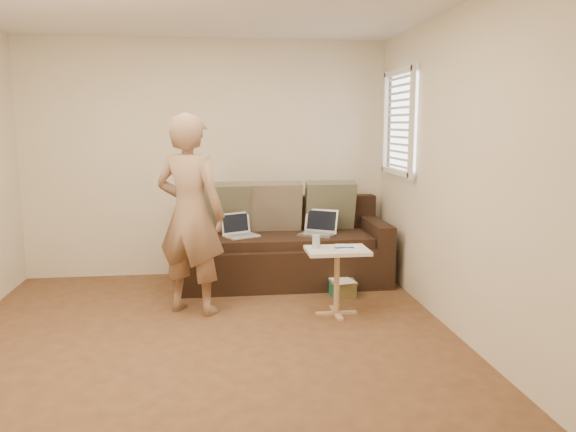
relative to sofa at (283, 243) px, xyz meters
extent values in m
plane|color=#53341E|center=(-0.80, -1.77, -0.42)|extent=(4.50, 4.50, 0.00)
plane|color=beige|center=(-0.80, 0.48, 0.87)|extent=(4.00, 0.00, 4.00)
plane|color=beige|center=(-0.80, -4.03, 0.87)|extent=(4.00, 0.00, 4.00)
plane|color=beige|center=(1.20, -1.77, 0.87)|extent=(0.00, 4.50, 4.50)
imported|color=#876549|center=(-0.93, -0.87, 0.47)|extent=(0.78, 0.69, 1.79)
camera|label=1|loc=(-0.70, -5.86, 1.26)|focal=35.11mm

